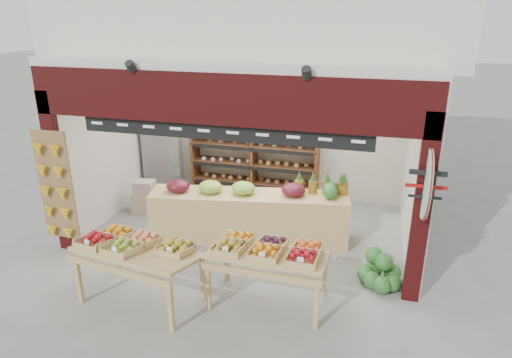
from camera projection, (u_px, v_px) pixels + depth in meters
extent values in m
plane|color=slate|center=(243.00, 239.00, 7.98)|extent=(60.00, 60.00, 0.00)
cube|color=beige|center=(274.00, 125.00, 9.51)|extent=(5.76, 0.18, 3.00)
cube|color=beige|center=(111.00, 136.00, 8.68)|extent=(0.18, 3.38, 3.00)
cube|color=beige|center=(419.00, 160.00, 7.30)|extent=(0.18, 3.38, 3.00)
cube|color=beige|center=(251.00, 55.00, 7.44)|extent=(5.76, 3.38, 0.12)
cube|color=black|center=(218.00, 99.00, 6.09)|extent=(5.70, 0.14, 0.70)
cube|color=black|center=(57.00, 173.00, 7.24)|extent=(0.22, 0.14, 2.65)
cube|color=black|center=(422.00, 212.00, 5.89)|extent=(0.22, 0.14, 2.65)
cube|color=black|center=(219.00, 131.00, 6.28)|extent=(4.20, 0.05, 0.26)
cylinder|color=white|center=(228.00, 113.00, 6.23)|extent=(0.34, 0.05, 0.34)
cube|color=olive|center=(56.00, 186.00, 7.22)|extent=(0.60, 0.04, 1.80)
cylinder|color=#B5E3C9|center=(426.00, 184.00, 5.65)|extent=(0.04, 0.90, 0.90)
cylinder|color=maroon|center=(427.00, 184.00, 5.63)|extent=(0.01, 0.92, 0.92)
cube|color=brown|center=(195.00, 159.00, 9.93)|extent=(0.05, 0.44, 1.42)
cube|color=brown|center=(254.00, 164.00, 9.60)|extent=(0.05, 0.44, 1.42)
cube|color=brown|center=(317.00, 169.00, 9.27)|extent=(0.05, 0.44, 1.42)
cube|color=brown|center=(254.00, 181.00, 9.74)|extent=(2.65, 0.44, 0.04)
cube|color=brown|center=(254.00, 164.00, 9.60)|extent=(2.65, 0.44, 0.04)
cube|color=brown|center=(254.00, 146.00, 9.46)|extent=(2.65, 0.44, 0.04)
cube|color=brown|center=(254.00, 131.00, 9.35)|extent=(2.65, 0.44, 0.04)
cone|color=olive|center=(205.00, 121.00, 9.56)|extent=(0.32, 0.32, 0.28)
cone|color=olive|center=(237.00, 123.00, 9.39)|extent=(0.32, 0.32, 0.28)
cone|color=olive|center=(271.00, 126.00, 9.21)|extent=(0.32, 0.32, 0.28)
cone|color=olive|center=(305.00, 128.00, 9.04)|extent=(0.32, 0.32, 0.28)
cube|color=#B3B6BA|center=(164.00, 148.00, 9.88)|extent=(0.90, 0.90, 1.85)
cube|color=beige|center=(144.00, 203.00, 8.98)|extent=(0.44, 0.35, 0.36)
cube|color=beige|center=(145.00, 188.00, 8.85)|extent=(0.40, 0.33, 0.30)
cube|color=#144C1C|center=(169.00, 209.00, 8.80)|extent=(0.42, 0.33, 0.30)
cube|color=beige|center=(176.00, 201.00, 9.18)|extent=(0.38, 0.31, 0.28)
cube|color=tan|center=(249.00, 216.00, 7.85)|extent=(3.43, 1.23, 0.84)
ellipsoid|color=#59141E|center=(178.00, 186.00, 7.77)|extent=(0.41, 0.37, 0.22)
ellipsoid|color=#8CB23F|center=(210.00, 187.00, 7.72)|extent=(0.41, 0.37, 0.22)
ellipsoid|color=#8CB23F|center=(243.00, 188.00, 7.68)|extent=(0.41, 0.37, 0.22)
ellipsoid|color=#59141E|center=(293.00, 190.00, 7.60)|extent=(0.41, 0.37, 0.22)
cylinder|color=olive|center=(299.00, 187.00, 7.72)|extent=(0.15, 0.15, 0.22)
cylinder|color=olive|center=(313.00, 187.00, 7.70)|extent=(0.15, 0.15, 0.22)
cylinder|color=olive|center=(327.00, 187.00, 7.68)|extent=(0.15, 0.15, 0.22)
cylinder|color=olive|center=(341.00, 188.00, 7.66)|extent=(0.15, 0.15, 0.22)
cylinder|color=olive|center=(344.00, 188.00, 7.66)|extent=(0.15, 0.15, 0.22)
cube|color=tan|center=(139.00, 252.00, 6.06)|extent=(1.71, 1.12, 0.24)
cube|color=tan|center=(79.00, 282.00, 6.16)|extent=(0.07, 0.07, 0.65)
cube|color=tan|center=(171.00, 309.00, 5.60)|extent=(0.07, 0.07, 0.65)
cube|color=tan|center=(117.00, 255.00, 6.82)|extent=(0.07, 0.07, 0.65)
cube|color=tan|center=(203.00, 277.00, 6.26)|extent=(0.07, 0.07, 0.65)
cube|color=tan|center=(268.00, 255.00, 6.03)|extent=(1.56, 0.88, 0.23)
cube|color=tan|center=(208.00, 289.00, 6.01)|extent=(0.06, 0.06, 0.63)
cube|color=tan|center=(316.00, 307.00, 5.65)|extent=(0.06, 0.06, 0.63)
cube|color=tan|center=(227.00, 260.00, 6.69)|extent=(0.06, 0.06, 0.63)
cube|color=tan|center=(325.00, 275.00, 6.33)|extent=(0.06, 0.06, 0.63)
sphere|color=#1B4B19|center=(372.00, 280.00, 6.54)|extent=(0.26, 0.26, 0.26)
sphere|color=#1B4B19|center=(392.00, 283.00, 6.47)|extent=(0.26, 0.26, 0.26)
sphere|color=#1B4B19|center=(373.00, 270.00, 6.79)|extent=(0.26, 0.26, 0.26)
sphere|color=#1B4B19|center=(392.00, 273.00, 6.72)|extent=(0.26, 0.26, 0.26)
sphere|color=#1B4B19|center=(384.00, 262.00, 6.55)|extent=(0.26, 0.26, 0.26)
sphere|color=#1B4B19|center=(382.00, 285.00, 6.42)|extent=(0.26, 0.26, 0.26)
sphere|color=#1B4B19|center=(366.00, 274.00, 6.69)|extent=(0.26, 0.26, 0.26)
sphere|color=#1B4B19|center=(374.00, 255.00, 6.73)|extent=(0.26, 0.26, 0.26)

